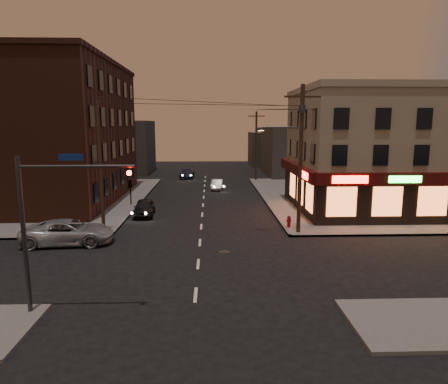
{
  "coord_description": "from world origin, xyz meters",
  "views": [
    {
      "loc": [
        0.69,
        -20.91,
        7.62
      ],
      "look_at": [
        1.58,
        4.67,
        3.2
      ],
      "focal_mm": 32.0,
      "sensor_mm": 36.0,
      "label": 1
    }
  ],
  "objects_px": {
    "sedan_near": "(144,208)",
    "sedan_far": "(187,173)",
    "fire_hydrant": "(289,221)",
    "suv_cross": "(68,232)",
    "sedan_mid": "(217,184)"
  },
  "relations": [
    {
      "from": "sedan_far",
      "to": "fire_hydrant",
      "type": "relative_size",
      "value": 5.54
    },
    {
      "from": "sedan_near",
      "to": "fire_hydrant",
      "type": "relative_size",
      "value": 4.67
    },
    {
      "from": "sedan_far",
      "to": "fire_hydrant",
      "type": "height_order",
      "value": "sedan_far"
    },
    {
      "from": "sedan_far",
      "to": "fire_hydrant",
      "type": "xyz_separation_m",
      "value": [
        8.99,
        -28.15,
        -0.07
      ]
    },
    {
      "from": "suv_cross",
      "to": "fire_hydrant",
      "type": "bearing_deg",
      "value": -82.48
    },
    {
      "from": "sedan_near",
      "to": "sedan_far",
      "type": "distance_m",
      "value": 23.55
    },
    {
      "from": "sedan_near",
      "to": "sedan_mid",
      "type": "distance_m",
      "value": 14.6
    },
    {
      "from": "suv_cross",
      "to": "sedan_mid",
      "type": "distance_m",
      "value": 23.19
    },
    {
      "from": "suv_cross",
      "to": "sedan_far",
      "type": "distance_m",
      "value": 31.81
    },
    {
      "from": "sedan_near",
      "to": "sedan_mid",
      "type": "bearing_deg",
      "value": 60.82
    },
    {
      "from": "sedan_near",
      "to": "sedan_far",
      "type": "height_order",
      "value": "sedan_far"
    },
    {
      "from": "sedan_near",
      "to": "sedan_far",
      "type": "relative_size",
      "value": 0.84
    },
    {
      "from": "sedan_near",
      "to": "fire_hydrant",
      "type": "bearing_deg",
      "value": -26.22
    },
    {
      "from": "sedan_mid",
      "to": "sedan_far",
      "type": "height_order",
      "value": "sedan_far"
    },
    {
      "from": "suv_cross",
      "to": "sedan_near",
      "type": "xyz_separation_m",
      "value": [
        3.53,
        7.84,
        -0.1
      ]
    }
  ]
}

